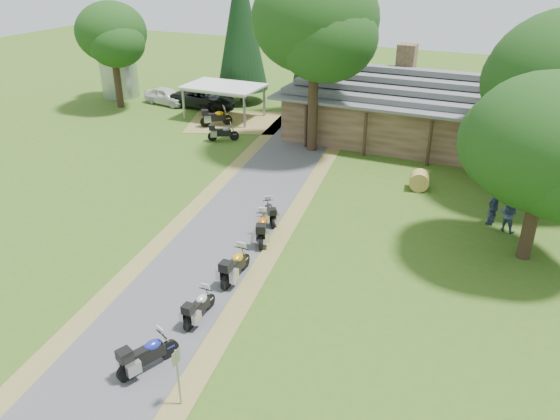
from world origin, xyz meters
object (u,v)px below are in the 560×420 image
at_px(carport, 224,102).
at_px(motorcycle_carport_b, 223,132).
at_px(motorcycle_row_a, 148,352).
at_px(car_white_sedan, 166,94).
at_px(motorcycle_row_c, 235,264).
at_px(lodge, 444,108).
at_px(motorcycle_row_b, 199,305).
at_px(hay_bale, 419,180).
at_px(car_dark_suv, 203,94).
at_px(motorcycle_row_e, 270,211).
at_px(silo, 117,59).
at_px(motorcycle_carport_a, 216,116).
at_px(motorcycle_row_d, 262,227).

xyz_separation_m(carport, motorcycle_carport_b, (2.67, -4.89, -0.62)).
bearing_deg(motorcycle_row_a, car_white_sedan, 56.45).
bearing_deg(motorcycle_row_c, motorcycle_row_a, 178.53).
bearing_deg(lodge, motorcycle_row_b, -101.08).
relative_size(car_white_sedan, hay_bale, 4.98).
bearing_deg(hay_bale, motorcycle_row_b, -107.92).
xyz_separation_m(car_dark_suv, motorcycle_row_e, (13.77, -16.37, -0.58)).
bearing_deg(silo, motorcycle_carport_b, -25.65).
distance_m(car_dark_suv, motorcycle_row_c, 26.04).
bearing_deg(silo, motorcycle_row_e, -36.42).
bearing_deg(motorcycle_row_a, hay_bale, 7.03).
xyz_separation_m(motorcycle_row_a, motorcycle_row_b, (0.10, 2.87, -0.07)).
distance_m(car_white_sedan, motorcycle_row_a, 32.37).
bearing_deg(motorcycle_carport_a, motorcycle_row_b, -104.23).
height_order(carport, motorcycle_row_c, carport).
relative_size(lodge, motorcycle_row_e, 12.87).
xyz_separation_m(lodge, motorcycle_row_a, (-4.65, -26.10, -1.79)).
height_order(car_white_sedan, car_dark_suv, car_dark_suv).
relative_size(motorcycle_row_a, motorcycle_row_c, 0.96).
bearing_deg(motorcycle_row_d, car_dark_suv, 16.04).
bearing_deg(motorcycle_carport_a, motorcycle_row_a, -107.50).
xyz_separation_m(lodge, motorcycle_row_e, (-5.53, -15.24, -1.88)).
bearing_deg(car_dark_suv, carport, -118.64).
height_order(motorcycle_row_d, motorcycle_row_e, motorcycle_row_d).
bearing_deg(motorcycle_row_d, motorcycle_row_a, 160.51).
bearing_deg(motorcycle_row_a, motorcycle_row_b, 20.51).
distance_m(car_dark_suv, motorcycle_row_d, 23.14).
bearing_deg(motorcycle_carport_b, lodge, -8.20).
relative_size(lodge, motorcycle_row_c, 10.63).
height_order(lodge, silo, silo).
height_order(motorcycle_row_a, motorcycle_carport_b, motorcycle_row_a).
distance_m(silo, motorcycle_row_e, 27.98).
relative_size(carport, motorcycle_carport_b, 3.09).
bearing_deg(silo, motorcycle_row_d, -38.75).
distance_m(motorcycle_row_a, motorcycle_carport_b, 22.41).
xyz_separation_m(silo, motorcycle_row_b, (23.40, -24.52, -2.64)).
bearing_deg(motorcycle_row_c, motorcycle_row_e, 8.76).
bearing_deg(motorcycle_row_a, motorcycle_carport_b, 46.19).
relative_size(car_dark_suv, motorcycle_row_b, 3.46).
distance_m(carport, motorcycle_carport_a, 2.27).
height_order(car_dark_suv, motorcycle_row_e, car_dark_suv).
height_order(car_white_sedan, motorcycle_row_e, car_white_sedan).
bearing_deg(motorcycle_row_e, hay_bale, -76.41).
relative_size(motorcycle_row_e, motorcycle_carport_b, 0.88).
height_order(silo, motorcycle_row_b, silo).
relative_size(motorcycle_row_d, hay_bale, 1.90).
distance_m(motorcycle_row_c, motorcycle_row_e, 5.22).
xyz_separation_m(carport, motorcycle_carport_a, (0.51, -2.15, -0.53)).
xyz_separation_m(motorcycle_carport_a, hay_bale, (16.07, -5.50, -0.20)).
bearing_deg(lodge, hay_bale, -88.16).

